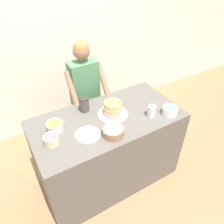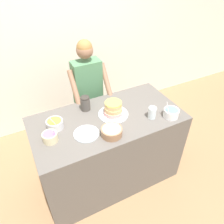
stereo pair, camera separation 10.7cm
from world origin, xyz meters
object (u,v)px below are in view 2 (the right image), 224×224
stoneware_jar (85,103)px  frosting_bowl_purple (50,137)px  cake (113,109)px  frosting_bowl_orange (55,124)px  frosting_bowl_blue (171,113)px  person_baker (88,89)px  drinking_glass (152,113)px  ceramic_plate (86,134)px  frosting_bowl_pink (112,131)px

stoneware_jar → frosting_bowl_purple: bearing=-146.9°
cake → frosting_bowl_orange: size_ratio=1.87×
cake → frosting_bowl_blue: 0.60m
person_baker → frosting_bowl_blue: size_ratio=8.38×
person_baker → frosting_bowl_blue: (0.57, -0.87, 0.03)m
frosting_bowl_purple → drinking_glass: bearing=-7.8°
frosting_bowl_purple → ceramic_plate: 0.33m
person_baker → frosting_bowl_purple: size_ratio=9.48×
frosting_bowl_pink → frosting_bowl_blue: frosting_bowl_blue is taller
cake → stoneware_jar: 0.31m
drinking_glass → ceramic_plate: 0.70m
frosting_bowl_orange → stoneware_jar: size_ratio=1.06×
person_baker → frosting_bowl_orange: person_baker is taller
stoneware_jar → cake: bearing=-43.9°
frosting_bowl_orange → frosting_bowl_blue: bearing=-18.3°
frosting_bowl_purple → frosting_bowl_pink: bearing=-19.2°
person_baker → cake: (0.05, -0.58, 0.05)m
frosting_bowl_blue → frosting_bowl_purple: (-1.20, 0.21, -0.00)m
person_baker → drinking_glass: bearing=-64.3°
frosting_bowl_pink → drinking_glass: frosting_bowl_pink is taller
frosting_bowl_blue → person_baker: bearing=123.2°
frosting_bowl_purple → stoneware_jar: frosting_bowl_purple is taller
frosting_bowl_orange → stoneware_jar: (0.37, 0.14, 0.03)m
cake → frosting_bowl_pink: size_ratio=1.57×
person_baker → frosting_bowl_pink: person_baker is taller
ceramic_plate → stoneware_jar: size_ratio=1.52×
drinking_glass → ceramic_plate: size_ratio=0.50×
frosting_bowl_blue → frosting_bowl_purple: frosting_bowl_blue is taller
frosting_bowl_blue → frosting_bowl_orange: bearing=161.7°
drinking_glass → frosting_bowl_pink: bearing=-174.7°
cake → frosting_bowl_blue: size_ratio=1.68×
person_baker → cake: bearing=-84.7°
frosting_bowl_orange → frosting_bowl_blue: (1.12, -0.37, -0.00)m
frosting_bowl_pink → stoneware_jar: 0.49m
frosting_bowl_orange → stoneware_jar: 0.40m
frosting_bowl_blue → ceramic_plate: bearing=170.6°
drinking_glass → stoneware_jar: stoneware_jar is taller
person_baker → cake: size_ratio=4.99×
frosting_bowl_blue → cake: bearing=150.1°
person_baker → drinking_glass: size_ratio=12.87×
frosting_bowl_pink → drinking_glass: size_ratio=1.64×
frosting_bowl_purple → drinking_glass: (1.02, -0.14, 0.01)m
cake → frosting_bowl_pink: (-0.15, -0.27, -0.02)m
drinking_glass → frosting_bowl_purple: bearing=172.2°
frosting_bowl_pink → drinking_glass: (0.49, 0.04, 0.02)m
frosting_bowl_blue → stoneware_jar: (-0.74, 0.51, 0.03)m
person_baker → ceramic_plate: bearing=-113.1°
person_baker → ceramic_plate: 0.79m
frosting_bowl_purple → drinking_glass: 1.03m
frosting_bowl_orange → frosting_bowl_purple: bearing=-119.1°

